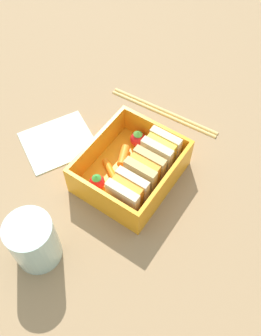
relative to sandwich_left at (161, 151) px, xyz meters
The scene contains 13 objects.
ground_plane 7.42cm from the sandwich_left, 29.59° to the right, with size 120.00×120.00×2.00cm, color #927551.
bento_tray 6.43cm from the sandwich_left, 29.59° to the right, with size 15.94×13.70×1.20cm, color orange.
bento_rim 5.43cm from the sandwich_left, 29.59° to the right, with size 15.94×13.70×4.98cm.
sandwich_left is the anchor object (origin of this frame).
sandwich_center_left 4.71cm from the sandwich_left, ahead, with size 3.92×5.35×5.72cm.
sandwich_center 9.43cm from the sandwich_left, ahead, with size 3.92×5.35×5.72cm.
strawberry_left 5.32cm from the sandwich_left, 101.03° to the right, with size 2.66×2.66×3.26cm.
carrot_stick_left 6.43cm from the sandwich_left, 61.12° to the right, with size 1.46×1.46×3.74cm, color orange.
carrot_stick_far_left 8.74cm from the sandwich_left, 38.10° to the right, with size 1.08×1.08×5.33cm, color orange.
strawberry_far_left 11.39cm from the sandwich_left, 29.77° to the right, with size 2.51×2.51×3.11cm.
chopstick_pair 12.61cm from the sandwich_left, 152.07° to the right, with size 2.77×21.89×0.70cm.
drinking_glass 24.00cm from the sandwich_left, 15.13° to the right, with size 6.65×6.65×8.73cm, color silver.
folded_napkin 18.80cm from the sandwich_left, 71.43° to the right, with size 11.94×10.23×0.40cm, color silver.
Camera 1 is at (27.53, 18.74, 52.84)cm, focal length 40.00 mm.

